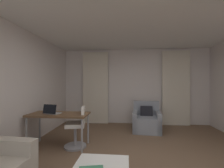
{
  "coord_description": "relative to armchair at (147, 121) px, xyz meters",
  "views": [
    {
      "loc": [
        -0.25,
        -2.52,
        1.41
      ],
      "look_at": [
        -0.64,
        1.47,
        1.39
      ],
      "focal_mm": 24.98,
      "sensor_mm": 36.0,
      "label": 1
    }
  ],
  "objects": [
    {
      "name": "curtain_right_panel",
      "position": [
        1.06,
        0.72,
        0.96
      ],
      "size": [
        0.9,
        0.06,
        2.5
      ],
      "color": "beige",
      "rests_on": "ground"
    },
    {
      "name": "curtain_left_panel",
      "position": [
        -1.69,
        0.72,
        0.96
      ],
      "size": [
        0.9,
        0.06,
        2.5
      ],
      "color": "beige",
      "rests_on": "ground"
    },
    {
      "name": "desk_chair",
      "position": [
        -1.67,
        -1.36,
        0.11
      ],
      "size": [
        0.48,
        0.48,
        0.88
      ],
      "color": "gray",
      "rests_on": "ground"
    },
    {
      "name": "laptop",
      "position": [
        -2.22,
        -1.42,
        0.49
      ],
      "size": [
        0.36,
        0.3,
        0.22
      ],
      "color": "#ADADB2",
      "rests_on": "desk"
    },
    {
      "name": "desk",
      "position": [
        -2.09,
        -1.36,
        0.38
      ],
      "size": [
        1.3,
        0.6,
        0.73
      ],
      "color": "brown",
      "rests_on": "ground"
    },
    {
      "name": "wall_window",
      "position": [
        -0.32,
        0.85,
        1.01
      ],
      "size": [
        5.12,
        0.06,
        2.6
      ],
      "color": "silver",
      "rests_on": "ground"
    },
    {
      "name": "armchair",
      "position": [
        0.0,
        0.0,
        0.0
      ],
      "size": [
        0.85,
        0.87,
        0.85
      ],
      "color": "gray",
      "rests_on": "ground"
    },
    {
      "name": "ceiling",
      "position": [
        -0.32,
        -2.18,
        2.34
      ],
      "size": [
        5.12,
        6.12,
        0.06
      ],
      "primitive_type": "cube",
      "color": "white",
      "rests_on": "wall_left"
    }
  ]
}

